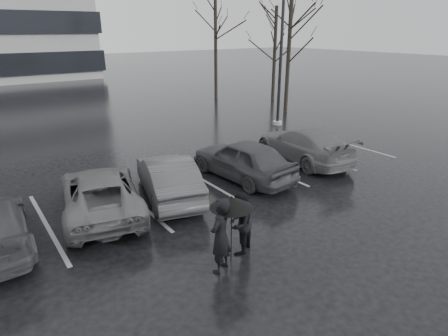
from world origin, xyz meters
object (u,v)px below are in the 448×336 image
(car_east, at_px, (303,144))
(tree_north, at_px, (216,44))
(pedestrian_left, at_px, (221,236))
(car_west_a, at_px, (168,177))
(lamp_post, at_px, (281,46))
(pedestrian_right, at_px, (240,223))
(car_west_b, at_px, (100,193))
(tree_east, at_px, (289,51))
(car_main, at_px, (243,159))
(tree_ne, at_px, (275,54))

(car_east, xyz_separation_m, tree_north, (5.66, 14.82, 3.53))
(pedestrian_left, distance_m, tree_north, 23.48)
(car_west_a, distance_m, lamp_post, 12.03)
(pedestrian_right, bearing_deg, car_west_a, -121.67)
(car_west_b, bearing_deg, car_west_a, -171.81)
(pedestrian_right, xyz_separation_m, tree_east, (13.27, 11.83, 3.19))
(car_main, relative_size, pedestrian_left, 2.41)
(car_east, bearing_deg, tree_east, -122.57)
(car_east, height_order, tree_east, tree_east)
(pedestrian_left, height_order, pedestrian_right, pedestrian_left)
(car_west_a, relative_size, pedestrian_left, 2.34)
(car_main, xyz_separation_m, tree_ne, (12.55, 11.90, 2.74))
(pedestrian_right, bearing_deg, tree_ne, -165.07)
(pedestrian_right, bearing_deg, pedestrian_left, -6.80)
(car_main, relative_size, pedestrian_right, 2.75)
(car_west_a, distance_m, tree_ne, 19.80)
(lamp_post, bearing_deg, car_east, -123.84)
(lamp_post, bearing_deg, pedestrian_right, -137.41)
(car_west_b, bearing_deg, tree_north, -121.24)
(car_main, bearing_deg, pedestrian_left, 41.95)
(car_west_b, relative_size, tree_ne, 0.68)
(pedestrian_left, bearing_deg, tree_ne, -161.58)
(pedestrian_left, xyz_separation_m, tree_ne, (16.61, 16.19, 2.57))
(car_west_a, relative_size, lamp_post, 0.44)
(car_west_b, height_order, pedestrian_left, pedestrian_left)
(car_west_a, height_order, car_east, car_east)
(car_main, distance_m, pedestrian_right, 5.07)
(car_east, distance_m, tree_east, 10.78)
(car_west_b, relative_size, pedestrian_left, 2.58)
(tree_ne, distance_m, tree_north, 4.67)
(pedestrian_right, relative_size, tree_east, 0.20)
(pedestrian_right, bearing_deg, car_east, -178.91)
(car_west_a, xyz_separation_m, pedestrian_right, (-0.10, -4.04, 0.10))
(car_east, relative_size, pedestrian_right, 3.05)
(tree_east, bearing_deg, car_west_a, -149.39)
(car_main, relative_size, tree_ne, 0.64)
(car_main, relative_size, lamp_post, 0.46)
(tree_north, bearing_deg, lamp_post, -102.30)
(car_west_a, relative_size, tree_ne, 0.62)
(tree_ne, bearing_deg, pedestrian_right, -134.89)
(car_east, xyz_separation_m, lamp_post, (3.60, 5.37, 3.77))
(pedestrian_right, height_order, tree_east, tree_east)
(car_east, xyz_separation_m, pedestrian_left, (-7.45, -4.38, 0.21))
(lamp_post, relative_size, tree_north, 1.15)
(car_west_b, distance_m, pedestrian_left, 4.79)
(car_west_a, bearing_deg, tree_ne, -127.88)
(car_west_a, height_order, lamp_post, lamp_post)
(car_main, relative_size, tree_north, 0.53)
(car_east, relative_size, tree_north, 0.58)
(car_east, height_order, pedestrian_right, pedestrian_right)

